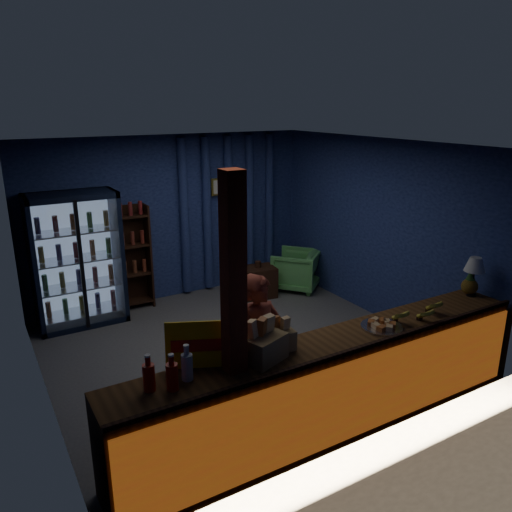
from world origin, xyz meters
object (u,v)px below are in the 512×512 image
Objects in this scene: green_chair at (296,270)px; pastry_tray at (382,326)px; shopkeeper at (259,348)px; table_lamp at (475,266)px.

green_chair is 3.67m from pastry_tray.
table_lamp is at bearing -19.66° from shopkeeper.
shopkeeper is at bearing 9.09° from green_chair.
shopkeeper is 1.22m from pastry_tray.
table_lamp is at bearing 4.25° from pastry_tray.
green_chair is 1.79× the size of pastry_tray.
table_lamp reaches higher than pastry_tray.
green_chair is at bearing 39.62° from shopkeeper.
table_lamp is (1.48, 0.11, 0.34)m from pastry_tray.
pastry_tray is 0.90× the size of table_lamp.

